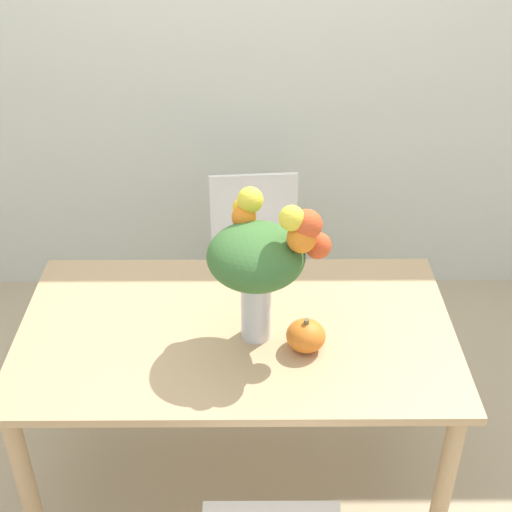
# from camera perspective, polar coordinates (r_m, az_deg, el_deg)

# --- Properties ---
(ground_plane) EXTENTS (12.00, 12.00, 0.00)m
(ground_plane) POSITION_cam_1_polar(r_m,az_deg,el_deg) (2.96, -1.36, -17.10)
(ground_plane) COLOR tan
(wall_back) EXTENTS (8.00, 0.06, 2.70)m
(wall_back) POSITION_cam_1_polar(r_m,az_deg,el_deg) (3.38, -1.35, 17.31)
(wall_back) COLOR silver
(wall_back) RESTS_ON ground_plane
(dining_table) EXTENTS (1.48, 0.84, 0.75)m
(dining_table) POSITION_cam_1_polar(r_m,az_deg,el_deg) (2.49, -1.56, -7.49)
(dining_table) COLOR tan
(dining_table) RESTS_ON ground_plane
(flower_vase) EXTENTS (0.39, 0.34, 0.52)m
(flower_vase) POSITION_cam_1_polar(r_m,az_deg,el_deg) (2.22, 0.35, -0.21)
(flower_vase) COLOR silver
(flower_vase) RESTS_ON dining_table
(pumpkin) EXTENTS (0.13, 0.13, 0.12)m
(pumpkin) POSITION_cam_1_polar(r_m,az_deg,el_deg) (2.32, 4.01, -6.37)
(pumpkin) COLOR orange
(pumpkin) RESTS_ON dining_table
(dining_chair_near_window) EXTENTS (0.45, 0.45, 0.85)m
(dining_chair_near_window) POSITION_cam_1_polar(r_m,az_deg,el_deg) (3.26, 0.01, -0.80)
(dining_chair_near_window) COLOR white
(dining_chair_near_window) RESTS_ON ground_plane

